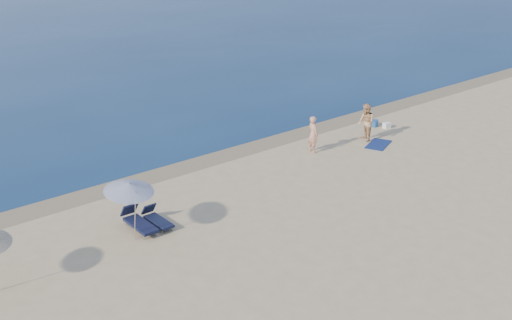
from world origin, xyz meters
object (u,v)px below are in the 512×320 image
Objects in this scene: person_left at (313,134)px; umbrella_near at (129,187)px; blue_cooler at (374,123)px; person_right at (366,123)px.

umbrella_near reaches higher than person_left.
person_right is at bearing -172.05° from blue_cooler.
person_right reaches higher than blue_cooler.
person_right is 14.16m from umbrella_near.
umbrella_near is (-16.15, -2.72, 1.79)m from blue_cooler.
person_left is 0.94× the size of person_right.
umbrella_near reaches higher than person_right.
person_left is at bearing 4.77° from umbrella_near.
person_left is 5.31m from blue_cooler.
person_left is 3.83× the size of blue_cooler.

